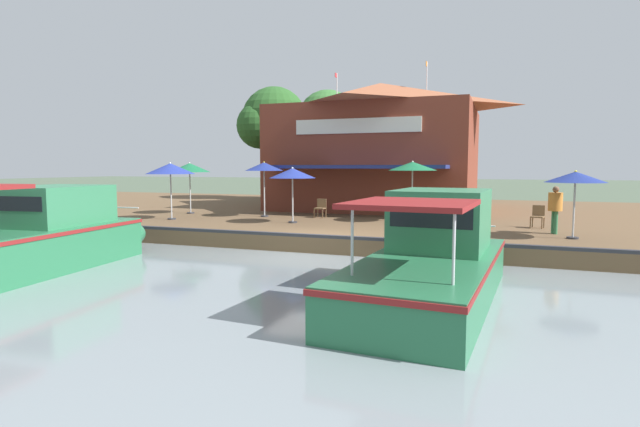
{
  "coord_description": "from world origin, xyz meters",
  "views": [
    {
      "loc": [
        14.98,
        5.75,
        2.89
      ],
      "look_at": [
        -1.0,
        -0.09,
        1.3
      ],
      "focal_mm": 28.0,
      "sensor_mm": 36.0,
      "label": 1
    }
  ],
  "objects_px": {
    "patio_umbrella_mid_patio_left": "(413,166)",
    "motorboat_far_downstream": "(45,238)",
    "motorboat_nearest_quay": "(437,259)",
    "patio_umbrella_by_entrance": "(575,177)",
    "tree_upstream_bank": "(271,121)",
    "cafe_chair_mid_patio": "(421,212)",
    "waterfront_restaurant": "(380,145)",
    "patio_umbrella_far_corner": "(190,168)",
    "patio_umbrella_near_quay_edge": "(292,173)",
    "patio_umbrella_back_row": "(170,169)",
    "tree_behind_restaurant": "(324,122)",
    "cafe_chair_beside_entrance": "(538,215)",
    "person_mid_patio": "(555,204)",
    "cafe_chair_far_corner_seat": "(321,207)",
    "patio_umbrella_mid_patio_right": "(264,167)"
  },
  "relations": [
    {
      "from": "patio_umbrella_mid_patio_right",
      "to": "tree_behind_restaurant",
      "type": "xyz_separation_m",
      "value": [
        -11.62,
        -1.2,
        3.01
      ]
    },
    {
      "from": "cafe_chair_far_corner_seat",
      "to": "motorboat_far_downstream",
      "type": "distance_m",
      "value": 11.63
    },
    {
      "from": "patio_umbrella_far_corner",
      "to": "tree_upstream_bank",
      "type": "xyz_separation_m",
      "value": [
        -11.53,
        -1.11,
        3.26
      ]
    },
    {
      "from": "waterfront_restaurant",
      "to": "tree_upstream_bank",
      "type": "relative_size",
      "value": 1.47
    },
    {
      "from": "cafe_chair_far_corner_seat",
      "to": "tree_upstream_bank",
      "type": "bearing_deg",
      "value": -145.0
    },
    {
      "from": "patio_umbrella_far_corner",
      "to": "patio_umbrella_by_entrance",
      "type": "relative_size",
      "value": 1.16
    },
    {
      "from": "patio_umbrella_back_row",
      "to": "cafe_chair_beside_entrance",
      "type": "height_order",
      "value": "patio_umbrella_back_row"
    },
    {
      "from": "patio_umbrella_mid_patio_right",
      "to": "cafe_chair_mid_patio",
      "type": "height_order",
      "value": "patio_umbrella_mid_patio_right"
    },
    {
      "from": "patio_umbrella_far_corner",
      "to": "tree_behind_restaurant",
      "type": "height_order",
      "value": "tree_behind_restaurant"
    },
    {
      "from": "patio_umbrella_near_quay_edge",
      "to": "tree_upstream_bank",
      "type": "xyz_separation_m",
      "value": [
        -13.61,
        -7.49,
        3.48
      ]
    },
    {
      "from": "motorboat_far_downstream",
      "to": "patio_umbrella_near_quay_edge",
      "type": "bearing_deg",
      "value": 154.62
    },
    {
      "from": "cafe_chair_beside_entrance",
      "to": "motorboat_far_downstream",
      "type": "bearing_deg",
      "value": -53.19
    },
    {
      "from": "patio_umbrella_far_corner",
      "to": "patio_umbrella_mid_patio_right",
      "type": "distance_m",
      "value": 4.14
    },
    {
      "from": "patio_umbrella_mid_patio_left",
      "to": "person_mid_patio",
      "type": "bearing_deg",
      "value": 68.64
    },
    {
      "from": "patio_umbrella_far_corner",
      "to": "patio_umbrella_mid_patio_right",
      "type": "height_order",
      "value": "patio_umbrella_mid_patio_right"
    },
    {
      "from": "cafe_chair_mid_patio",
      "to": "motorboat_nearest_quay",
      "type": "distance_m",
      "value": 9.35
    },
    {
      "from": "patio_umbrella_mid_patio_left",
      "to": "cafe_chair_beside_entrance",
      "type": "height_order",
      "value": "patio_umbrella_mid_patio_left"
    },
    {
      "from": "patio_umbrella_far_corner",
      "to": "cafe_chair_mid_patio",
      "type": "relative_size",
      "value": 2.97
    },
    {
      "from": "patio_umbrella_near_quay_edge",
      "to": "cafe_chair_mid_patio",
      "type": "relative_size",
      "value": 2.69
    },
    {
      "from": "waterfront_restaurant",
      "to": "tree_behind_restaurant",
      "type": "height_order",
      "value": "waterfront_restaurant"
    },
    {
      "from": "cafe_chair_beside_entrance",
      "to": "motorboat_far_downstream",
      "type": "distance_m",
      "value": 16.63
    },
    {
      "from": "patio_umbrella_by_entrance",
      "to": "cafe_chair_beside_entrance",
      "type": "xyz_separation_m",
      "value": [
        -2.73,
        -0.87,
        -1.49
      ]
    },
    {
      "from": "waterfront_restaurant",
      "to": "patio_umbrella_mid_patio_left",
      "type": "xyz_separation_m",
      "value": [
        7.19,
        3.1,
        -1.23
      ]
    },
    {
      "from": "patio_umbrella_far_corner",
      "to": "motorboat_far_downstream",
      "type": "xyz_separation_m",
      "value": [
        10.45,
        2.4,
        -1.94
      ]
    },
    {
      "from": "patio_umbrella_mid_patio_left",
      "to": "patio_umbrella_mid_patio_right",
      "type": "bearing_deg",
      "value": -89.02
    },
    {
      "from": "patio_umbrella_mid_patio_right",
      "to": "waterfront_restaurant",
      "type": "bearing_deg",
      "value": 153.32
    },
    {
      "from": "motorboat_nearest_quay",
      "to": "cafe_chair_mid_patio",
      "type": "bearing_deg",
      "value": -169.15
    },
    {
      "from": "motorboat_far_downstream",
      "to": "tree_behind_restaurant",
      "type": "distance_m",
      "value": 22.47
    },
    {
      "from": "patio_umbrella_mid_patio_left",
      "to": "motorboat_far_downstream",
      "type": "distance_m",
      "value": 13.58
    },
    {
      "from": "patio_umbrella_near_quay_edge",
      "to": "patio_umbrella_by_entrance",
      "type": "relative_size",
      "value": 1.05
    },
    {
      "from": "patio_umbrella_near_quay_edge",
      "to": "patio_umbrella_mid_patio_left",
      "type": "xyz_separation_m",
      "value": [
        -2.03,
        4.54,
        0.28
      ]
    },
    {
      "from": "motorboat_nearest_quay",
      "to": "patio_umbrella_by_entrance",
      "type": "bearing_deg",
      "value": 151.39
    },
    {
      "from": "cafe_chair_mid_patio",
      "to": "tree_behind_restaurant",
      "type": "height_order",
      "value": "tree_behind_restaurant"
    },
    {
      "from": "patio_umbrella_far_corner",
      "to": "cafe_chair_mid_patio",
      "type": "distance_m",
      "value": 11.49
    },
    {
      "from": "person_mid_patio",
      "to": "tree_upstream_bank",
      "type": "height_order",
      "value": "tree_upstream_bank"
    },
    {
      "from": "patio_umbrella_mid_patio_left",
      "to": "cafe_chair_far_corner_seat",
      "type": "xyz_separation_m",
      "value": [
        -0.41,
        -4.2,
        -1.84
      ]
    },
    {
      "from": "waterfront_restaurant",
      "to": "cafe_chair_beside_entrance",
      "type": "height_order",
      "value": "waterfront_restaurant"
    },
    {
      "from": "patio_umbrella_mid_patio_right",
      "to": "motorboat_far_downstream",
      "type": "xyz_separation_m",
      "value": [
        10.28,
        -1.73,
        -1.98
      ]
    },
    {
      "from": "tree_upstream_bank",
      "to": "motorboat_nearest_quay",
      "type": "bearing_deg",
      "value": 33.92
    },
    {
      "from": "cafe_chair_far_corner_seat",
      "to": "person_mid_patio",
      "type": "bearing_deg",
      "value": 75.4
    },
    {
      "from": "person_mid_patio",
      "to": "patio_umbrella_mid_patio_left",
      "type": "bearing_deg",
      "value": -111.36
    },
    {
      "from": "patio_umbrella_mid_patio_left",
      "to": "cafe_chair_mid_patio",
      "type": "xyz_separation_m",
      "value": [
        0.38,
        0.43,
        -1.84
      ]
    },
    {
      "from": "tree_behind_restaurant",
      "to": "patio_umbrella_mid_patio_right",
      "type": "bearing_deg",
      "value": 5.91
    },
    {
      "from": "patio_umbrella_back_row",
      "to": "patio_umbrella_by_entrance",
      "type": "relative_size",
      "value": 1.14
    },
    {
      "from": "cafe_chair_mid_patio",
      "to": "waterfront_restaurant",
      "type": "bearing_deg",
      "value": -154.99
    },
    {
      "from": "tree_upstream_bank",
      "to": "motorboat_far_downstream",
      "type": "bearing_deg",
      "value": 9.09
    },
    {
      "from": "patio_umbrella_near_quay_edge",
      "to": "cafe_chair_beside_entrance",
      "type": "xyz_separation_m",
      "value": [
        -1.6,
        9.35,
        -1.56
      ]
    },
    {
      "from": "patio_umbrella_mid_patio_left",
      "to": "cafe_chair_far_corner_seat",
      "type": "relative_size",
      "value": 3.0
    },
    {
      "from": "waterfront_restaurant",
      "to": "patio_umbrella_by_entrance",
      "type": "bearing_deg",
      "value": 40.31
    },
    {
      "from": "patio_umbrella_far_corner",
      "to": "cafe_chair_beside_entrance",
      "type": "distance_m",
      "value": 15.83
    }
  ]
}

